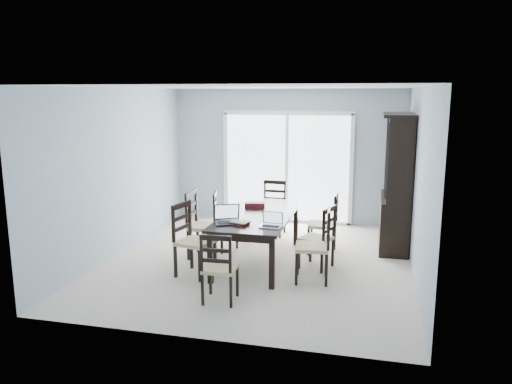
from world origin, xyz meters
The scene contains 24 objects.
floor centered at (0.00, 0.00, 0.00)m, with size 5.00×5.00×0.00m, color beige.
ceiling centered at (0.00, 0.00, 2.60)m, with size 5.00×5.00×0.00m, color white.
back_wall centered at (0.00, 2.50, 1.30)m, with size 4.50×0.02×2.60m, color #90A0AB.
wall_left centered at (-2.25, 0.00, 1.30)m, with size 0.02×5.00×2.60m, color #90A0AB.
wall_right centered at (2.25, 0.00, 1.30)m, with size 0.02×5.00×2.60m, color #90A0AB.
balcony centered at (0.00, 3.50, -0.05)m, with size 4.50×2.00×0.10m, color gray.
railing centered at (0.00, 4.50, 0.55)m, with size 4.50×0.06×1.10m, color #99999E.
dining_table centered at (0.00, 0.00, 0.67)m, with size 1.00×2.20×0.75m.
china_hutch centered at (2.02, 1.25, 1.07)m, with size 0.50×1.38×2.20m.
sliding_door centered at (0.00, 2.48, 1.09)m, with size 2.52×0.05×2.18m.
chair_left_near centered at (-0.82, -0.73, 0.62)m, with size 0.54×0.53×1.18m.
chair_left_mid centered at (-0.95, 0.04, 0.63)m, with size 0.47×0.45×1.19m.
chair_left_far centered at (-0.79, 0.67, 0.55)m, with size 0.48×0.47×1.04m.
chair_right_near centered at (0.99, -0.58, 0.62)m, with size 0.50×0.48×1.16m.
chair_right_mid centered at (0.97, -0.08, 0.57)m, with size 0.53×0.52×1.07m.
chair_right_far centered at (0.99, 0.67, 0.59)m, with size 0.44×0.42×1.12m.
chair_end_near centered at (-0.11, -1.61, 0.54)m, with size 0.40×0.42×1.03m.
chair_end_far centered at (-0.08, 1.59, 0.59)m, with size 0.43×0.44×1.11m.
laptop_dark centered at (-0.27, -0.66, 0.81)m, with size 0.44×0.39×0.25m.
laptop_silver centered at (0.34, -0.71, 0.80)m, with size 0.30×0.22×0.20m.
book_stack centered at (-0.11, -0.64, 0.77)m, with size 0.30×0.26×0.04m.
cell_phone centered at (-0.09, -0.80, 0.76)m, with size 0.10×0.05×0.01m, color black.
game_box centered at (-0.14, 0.40, 0.79)m, with size 0.31×0.16×0.08m, color #470E1D.
hot_tub centered at (-0.92, 3.67, 0.42)m, with size 1.87×1.73×0.84m.
Camera 1 is at (1.64, -7.04, 2.52)m, focal length 35.00 mm.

